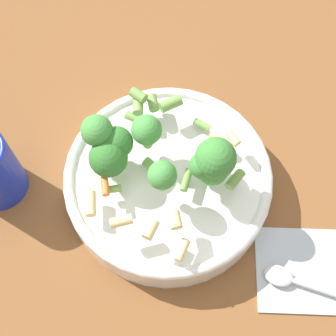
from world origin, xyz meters
The scene contains 5 objects.
ground_plane centered at (0.00, 0.00, 0.00)m, with size 3.00×3.00×0.00m, color brown.
bowl centered at (0.00, 0.00, 0.03)m, with size 0.26×0.26×0.05m.
pasta_salad centered at (0.00, -0.01, 0.10)m, with size 0.21×0.20×0.09m.
napkin centered at (0.07, 0.21, 0.00)m, with size 0.14×0.18×0.01m.
spoon centered at (0.09, 0.19, 0.01)m, with size 0.03×0.15×0.01m.
Camera 1 is at (0.24, 0.05, 0.58)m, focal length 50.00 mm.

